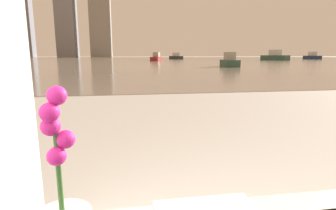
# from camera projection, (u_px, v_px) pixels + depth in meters

# --- Properties ---
(harbor_water) EXTENTS (180.00, 110.00, 0.01)m
(harbor_water) POSITION_uv_depth(u_px,v_px,m) (128.00, 59.00, 60.17)
(harbor_water) COLOR gray
(harbor_water) RESTS_ON ground_plane
(harbor_boat_0) EXTENTS (1.72, 3.47, 1.24)m
(harbor_boat_0) POSITION_uv_depth(u_px,v_px,m) (229.00, 61.00, 22.82)
(harbor_boat_0) COLOR #335647
(harbor_boat_0) RESTS_ON harbor_water
(harbor_boat_1) EXTENTS (2.53, 4.04, 1.43)m
(harbor_boat_1) POSITION_uv_depth(u_px,v_px,m) (156.00, 58.00, 44.24)
(harbor_boat_1) COLOR maroon
(harbor_boat_1) RESTS_ON harbor_water
(harbor_boat_2) EXTENTS (2.87, 4.30, 1.53)m
(harbor_boat_2) POSITION_uv_depth(u_px,v_px,m) (176.00, 57.00, 62.38)
(harbor_boat_2) COLOR #2D2D33
(harbor_boat_2) RESTS_ON harbor_water
(harbor_boat_3) EXTENTS (3.70, 5.53, 1.97)m
(harbor_boat_3) POSITION_uv_depth(u_px,v_px,m) (275.00, 56.00, 49.67)
(harbor_boat_3) COLOR #335647
(harbor_boat_3) RESTS_ON harbor_water
(harbor_boat_4) EXTENTS (1.69, 4.62, 1.72)m
(harbor_boat_4) POSITION_uv_depth(u_px,v_px,m) (312.00, 57.00, 60.92)
(harbor_boat_4) COLOR navy
(harbor_boat_4) RESTS_ON harbor_water
(skyline_tower_0) EXTENTS (10.93, 6.94, 34.27)m
(skyline_tower_0) POSITION_uv_depth(u_px,v_px,m) (16.00, 14.00, 104.57)
(skyline_tower_0) COLOR slate
(skyline_tower_0) RESTS_ON ground_plane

